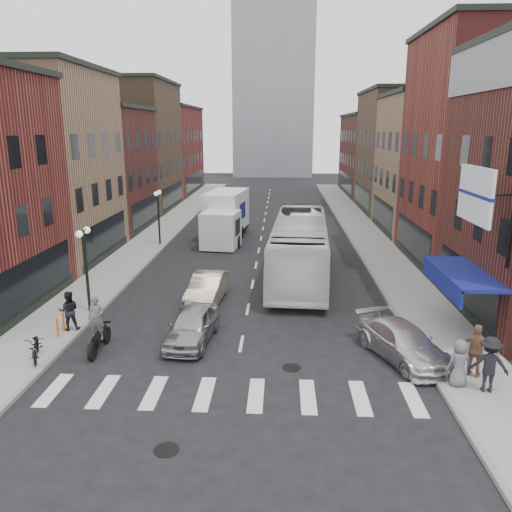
{
  "coord_description": "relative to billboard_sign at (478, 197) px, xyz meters",
  "views": [
    {
      "loc": [
        1.53,
        -17.71,
        8.52
      ],
      "look_at": [
        0.33,
        6.41,
        2.31
      ],
      "focal_mm": 35.0,
      "sensor_mm": 36.0,
      "label": 1
    }
  ],
  "objects": [
    {
      "name": "ground",
      "position": [
        -8.59,
        -0.5,
        -6.13
      ],
      "size": [
        160.0,
        160.0,
        0.0
      ],
      "primitive_type": "plane",
      "color": "black",
      "rests_on": "ground"
    },
    {
      "name": "sidewalk_left",
      "position": [
        -17.09,
        21.5,
        -6.06
      ],
      "size": [
        3.0,
        74.0,
        0.15
      ],
      "primitive_type": "cube",
      "color": "gray",
      "rests_on": "ground"
    },
    {
      "name": "sidewalk_right",
      "position": [
        -0.09,
        21.5,
        -6.06
      ],
      "size": [
        3.0,
        74.0,
        0.15
      ],
      "primitive_type": "cube",
      "color": "gray",
      "rests_on": "ground"
    },
    {
      "name": "curb_left",
      "position": [
        -15.59,
        21.5,
        -6.13
      ],
      "size": [
        0.2,
        74.0,
        0.16
      ],
      "primitive_type": "cube",
      "color": "gray",
      "rests_on": "ground"
    },
    {
      "name": "curb_right",
      "position": [
        -1.59,
        21.5,
        -6.13
      ],
      "size": [
        0.2,
        74.0,
        0.16
      ],
      "primitive_type": "cube",
      "color": "gray",
      "rests_on": "ground"
    },
    {
      "name": "crosswalk_stripes",
      "position": [
        -8.59,
        -3.5,
        -6.13
      ],
      "size": [
        12.0,
        2.2,
        0.01
      ],
      "primitive_type": "cube",
      "color": "silver",
      "rests_on": "ground"
    },
    {
      "name": "bldg_left_mid_a",
      "position": [
        -23.58,
        13.5,
        0.02
      ],
      "size": [
        10.3,
        10.2,
        12.3
      ],
      "color": "#9E7557",
      "rests_on": "ground"
    },
    {
      "name": "bldg_left_mid_b",
      "position": [
        -23.58,
        23.5,
        -0.98
      ],
      "size": [
        10.3,
        10.2,
        10.3
      ],
      "color": "#4C1E1B",
      "rests_on": "ground"
    },
    {
      "name": "bldg_left_far_a",
      "position": [
        -23.58,
        34.5,
        0.52
      ],
      "size": [
        10.3,
        12.2,
        13.3
      ],
      "color": "#4F3B27",
      "rests_on": "ground"
    },
    {
      "name": "bldg_left_far_b",
      "position": [
        -23.58,
        48.5,
        -0.48
      ],
      "size": [
        10.3,
        16.2,
        11.3
      ],
      "color": "maroon",
      "rests_on": "ground"
    },
    {
      "name": "bldg_right_mid_a",
      "position": [
        6.41,
        13.5,
        1.02
      ],
      "size": [
        10.3,
        10.2,
        14.3
      ],
      "color": "maroon",
      "rests_on": "ground"
    },
    {
      "name": "bldg_right_mid_b",
      "position": [
        6.41,
        23.5,
        -0.48
      ],
      "size": [
        10.3,
        10.2,
        11.3
      ],
      "color": "#9E7557",
      "rests_on": "ground"
    },
    {
      "name": "bldg_right_far_a",
      "position": [
        6.41,
        34.5,
        0.02
      ],
      "size": [
        10.3,
        12.2,
        12.3
      ],
      "color": "#4F3B27",
      "rests_on": "ground"
    },
    {
      "name": "bldg_right_far_b",
      "position": [
        6.41,
        48.5,
        -0.98
      ],
      "size": [
        10.3,
        16.2,
        10.3
      ],
      "color": "#4C1E1B",
      "rests_on": "ground"
    },
    {
      "name": "awning_blue",
      "position": [
        0.34,
        2.0,
        -3.5
      ],
      "size": [
        1.8,
        5.0,
        0.78
      ],
      "color": "navy",
      "rests_on": "ground"
    },
    {
      "name": "billboard_sign",
      "position": [
        0.0,
        0.0,
        0.0
      ],
      "size": [
        1.52,
        3.0,
        3.7
      ],
      "color": "black",
      "rests_on": "ground"
    },
    {
      "name": "distant_tower",
      "position": [
        -8.59,
        77.5,
        18.87
      ],
      "size": [
        14.0,
        14.0,
        50.0
      ],
      "primitive_type": "cube",
      "color": "#9399A0",
      "rests_on": "ground"
    },
    {
      "name": "streetlamp_near",
      "position": [
        -15.99,
        3.5,
        -3.22
      ],
      "size": [
        0.32,
        1.22,
        4.11
      ],
      "color": "black",
      "rests_on": "ground"
    },
    {
      "name": "streetlamp_far",
      "position": [
        -15.99,
        17.5,
        -3.22
      ],
      "size": [
        0.32,
        1.22,
        4.11
      ],
      "color": "black",
      "rests_on": "ground"
    },
    {
      "name": "bike_rack",
      "position": [
        -16.19,
        0.8,
        -5.58
      ],
      "size": [
        0.08,
        0.68,
        0.8
      ],
      "color": "#D8590C",
      "rests_on": "sidewalk_left"
    },
    {
      "name": "box_truck",
      "position": [
        -11.35,
        19.72,
        -4.31
      ],
      "size": [
        3.29,
        8.75,
        3.69
      ],
      "rotation": [
        0.0,
        0.0,
        -0.13
      ],
      "color": "white",
      "rests_on": "ground"
    },
    {
      "name": "motorcycle_rider",
      "position": [
        -14.09,
        -0.52,
        -5.06
      ],
      "size": [
        0.66,
        2.25,
        2.29
      ],
      "rotation": [
        0.0,
        0.0,
        0.09
      ],
      "color": "black",
      "rests_on": "ground"
    },
    {
      "name": "transit_bus",
      "position": [
        -5.93,
        10.06,
        -4.33
      ],
      "size": [
        3.77,
        13.09,
        3.6
      ],
      "primitive_type": "imported",
      "rotation": [
        0.0,
        0.0,
        -0.06
      ],
      "color": "white",
      "rests_on": "ground"
    },
    {
      "name": "sedan_left_near",
      "position": [
        -10.61,
        0.63,
        -5.43
      ],
      "size": [
        2.03,
        4.25,
        1.4
      ],
      "primitive_type": "imported",
      "rotation": [
        0.0,
        0.0,
        -0.09
      ],
      "color": "#A2A1A6",
      "rests_on": "ground"
    },
    {
      "name": "sedan_left_far",
      "position": [
        -10.69,
        5.5,
        -5.42
      ],
      "size": [
        1.87,
        4.42,
        1.42
      ],
      "primitive_type": "imported",
      "rotation": [
        0.0,
        0.0,
        -0.09
      ],
      "color": "#BBB097",
      "rests_on": "ground"
    },
    {
      "name": "curb_car",
      "position": [
        -2.37,
        -0.51,
        -5.47
      ],
      "size": [
        3.42,
        4.92,
        1.32
      ],
      "primitive_type": "imported",
      "rotation": [
        0.0,
        0.0,
        0.38
      ],
      "color": "silver",
      "rests_on": "ground"
    },
    {
      "name": "parked_bicycle",
      "position": [
        -16.09,
        -1.52,
        -5.49
      ],
      "size": [
        1.34,
        1.99,
        0.99
      ],
      "primitive_type": "imported",
      "rotation": [
        0.0,
        0.0,
        0.4
      ],
      "color": "black",
      "rests_on": "sidewalk_left"
    },
    {
      "name": "ped_left_solo",
      "position": [
        -15.99,
        1.27,
        -5.13
      ],
      "size": [
        0.94,
        0.7,
        1.71
      ],
      "primitive_type": "imported",
      "rotation": [
        0.0,
        0.0,
        3.44
      ],
      "color": "black",
      "rests_on": "sidewalk_left"
    },
    {
      "name": "ped_right_a",
      "position": [
        -0.23,
        -3.08,
        -5.04
      ],
      "size": [
        1.32,
        0.88,
        1.88
      ],
      "primitive_type": "imported",
      "rotation": [
        0.0,
        0.0,
        2.9
      ],
      "color": "black",
      "rests_on": "sidewalk_right"
    },
    {
      "name": "ped_right_b",
      "position": [
        -0.27,
        -2.08,
        -5.04
      ],
      "size": [
        1.24,
        1.04,
        1.89
      ],
      "primitive_type": "imported",
      "rotation": [
        0.0,
        0.0,
        2.61
      ],
      "color": "brown",
      "rests_on": "sidewalk_right"
    },
    {
      "name": "ped_right_c",
      "position": [
        -1.06,
        -2.75,
        -5.17
      ],
      "size": [
        0.87,
        0.65,
        1.62
      ],
      "primitive_type": "imported",
      "rotation": [
        0.0,
        0.0,
        3.32
      ],
      "color": "slate",
      "rests_on": "sidewalk_right"
    }
  ]
}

